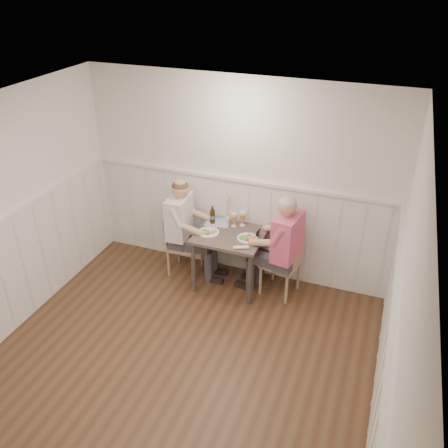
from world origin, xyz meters
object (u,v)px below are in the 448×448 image
dining_table (230,242)px  beer_bottle (213,216)px  diner_cream (184,235)px  chair_right (285,261)px  man_in_pink (283,255)px  chair_left (181,241)px  grass_vase (227,210)px

dining_table → beer_bottle: (-0.30, 0.18, 0.22)m
beer_bottle → diner_cream: bearing=-156.9°
chair_right → beer_bottle: bearing=172.9°
beer_bottle → man_in_pink: bearing=-10.4°
dining_table → man_in_pink: (0.68, 0.00, -0.05)m
dining_table → beer_bottle: bearing=148.6°
chair_right → chair_left: size_ratio=1.03×
dining_table → diner_cream: diner_cream is taller
grass_vase → diner_cream: bearing=-159.6°
chair_right → man_in_pink: size_ratio=0.63×
dining_table → chair_right: chair_right is taller
chair_right → dining_table: bearing=-175.1°
chair_left → diner_cream: (0.06, -0.03, 0.12)m
diner_cream → beer_bottle: size_ratio=5.68×
chair_left → beer_bottle: (0.41, 0.12, 0.39)m
beer_bottle → dining_table: bearing=-31.4°
man_in_pink → dining_table: bearing=-179.7°
man_in_pink → diner_cream: size_ratio=1.02×
diner_cream → grass_vase: size_ratio=3.20×
diner_cream → grass_vase: diner_cream is taller
dining_table → chair_right: bearing=4.9°
chair_left → grass_vase: bearing=16.3°
chair_left → man_in_pink: 1.40m
beer_bottle → chair_right: bearing=-7.1°
beer_bottle → chair_left: bearing=-163.2°
chair_right → beer_bottle: (-1.00, 0.12, 0.38)m
chair_right → grass_vase: size_ratio=2.04×
man_in_pink → grass_vase: man_in_pink is taller
man_in_pink → grass_vase: bearing=164.0°
dining_table → chair_left: size_ratio=0.97×
grass_vase → man_in_pink: bearing=-16.0°
diner_cream → beer_bottle: diner_cream is taller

